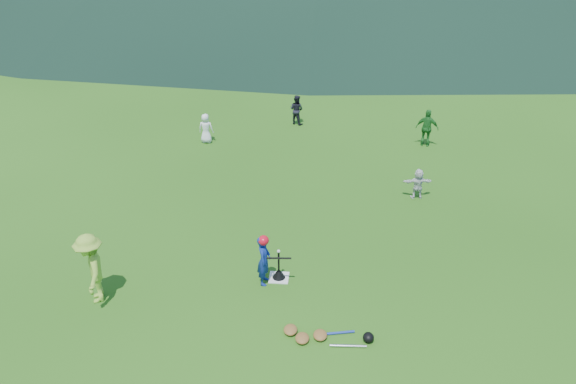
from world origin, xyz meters
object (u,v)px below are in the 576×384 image
object	(u,v)px
adult_coach	(92,268)
fielder_b	(296,110)
home_plate	(279,278)
batter_child	(264,260)
fielder_d	(418,184)
equipment_pile	(320,335)
batting_tee	(279,273)
fielder_c	(427,128)
fielder_a	(206,128)

from	to	relation	value
adult_coach	fielder_b	bearing A→B (deg)	140.44
home_plate	fielder_b	bearing A→B (deg)	91.67
home_plate	adult_coach	size ratio (longest dim) A/B	0.28
batter_child	fielder_d	size ratio (longest dim) A/B	1.34
home_plate	equipment_pile	world-z (taller)	equipment_pile
home_plate	batting_tee	distance (m)	0.12
fielder_c	equipment_pile	xyz separation A→B (m)	(-3.32, -9.84, -0.59)
fielder_a	equipment_pile	size ratio (longest dim) A/B	0.58
adult_coach	equipment_pile	distance (m)	4.99
fielder_c	batting_tee	bearing A→B (deg)	75.81
adult_coach	batting_tee	distance (m)	4.06
home_plate	batter_child	world-z (taller)	batter_child
batter_child	fielder_b	world-z (taller)	batter_child
batter_child	fielder_c	bearing A→B (deg)	-25.78
fielder_d	equipment_pile	world-z (taller)	fielder_d
fielder_d	equipment_pile	xyz separation A→B (m)	(-2.58, -6.02, -0.39)
batter_child	batting_tee	distance (m)	0.60
fielder_a	equipment_pile	distance (m)	10.44
adult_coach	fielder_d	bearing A→B (deg)	103.86
fielder_d	fielder_c	bearing A→B (deg)	-108.40
adult_coach	equipment_pile	xyz separation A→B (m)	(4.87, -0.81, -0.75)
adult_coach	batter_child	bearing A→B (deg)	82.92
fielder_b	fielder_c	distance (m)	4.92
adult_coach	fielder_c	bearing A→B (deg)	116.68
adult_coach	batting_tee	xyz separation A→B (m)	(3.86, 1.07, -0.68)
fielder_a	fielder_c	size ratio (longest dim) A/B	0.80
fielder_d	batting_tee	size ratio (longest dim) A/B	1.33
fielder_c	equipment_pile	size ratio (longest dim) A/B	0.73
fielder_b	batting_tee	distance (m)	9.67
fielder_a	fielder_c	distance (m)	7.65
batter_child	equipment_pile	size ratio (longest dim) A/B	0.67
fielder_c	fielder_a	bearing A→B (deg)	16.93
adult_coach	fielder_a	distance (m)	8.71
fielder_a	equipment_pile	world-z (taller)	fielder_a
adult_coach	home_plate	bearing A→B (deg)	84.42
home_plate	adult_coach	bearing A→B (deg)	-164.46
fielder_d	fielder_a	bearing A→B (deg)	-34.18
batter_child	batting_tee	bearing A→B (deg)	-55.13
fielder_a	equipment_pile	bearing A→B (deg)	117.47
adult_coach	equipment_pile	world-z (taller)	adult_coach
batter_child	fielder_d	xyz separation A→B (m)	(3.90, 4.33, -0.15)
home_plate	adult_coach	world-z (taller)	adult_coach
home_plate	fielder_b	distance (m)	9.67
fielder_b	home_plate	bearing A→B (deg)	118.80
fielder_d	adult_coach	bearing A→B (deg)	27.53
fielder_b	fielder_d	xyz separation A→B (m)	(3.87, -5.51, -0.11)
batting_tee	fielder_b	bearing A→B (deg)	91.67
home_plate	fielder_b	size ratio (longest dim) A/B	0.40
home_plate	fielder_a	world-z (taller)	fielder_a
fielder_b	batter_child	bearing A→B (deg)	116.97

